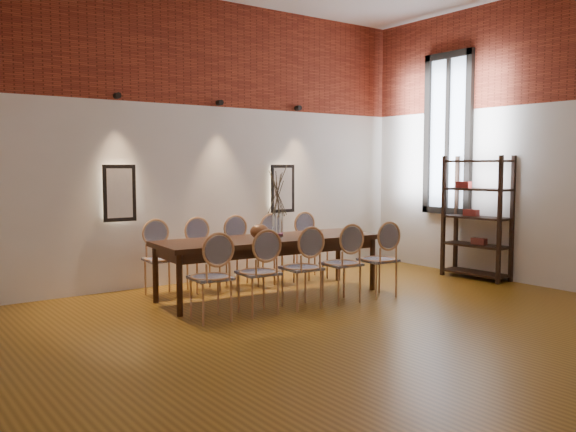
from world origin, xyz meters
TOP-DOWN VIEW (x-y plane):
  - floor at (0.00, 0.00)m, footprint 7.00×7.00m
  - wall_back at (0.00, 3.55)m, footprint 7.00×0.10m
  - wall_right at (3.55, 0.00)m, footprint 0.10×7.00m
  - brick_band_back at (0.00, 3.48)m, footprint 7.00×0.02m
  - niche_left at (-1.30, 3.45)m, footprint 0.36×0.06m
  - niche_right at (1.30, 3.45)m, footprint 0.36×0.06m
  - spot_fixture_left at (-1.30, 3.42)m, footprint 0.08×0.10m
  - spot_fixture_mid at (0.20, 3.42)m, footprint 0.08×0.10m
  - spot_fixture_right at (1.60, 3.42)m, footprint 0.08×0.10m
  - window_glass at (3.46, 2.00)m, footprint 0.02×0.78m
  - window_frame at (3.44, 2.00)m, footprint 0.08×0.90m
  - window_mullion at (3.44, 2.00)m, footprint 0.06×0.06m
  - dining_table at (0.13, 2.07)m, footprint 2.95×1.14m
  - chair_near_a at (-1.07, 1.41)m, footprint 0.47×0.47m
  - chair_near_b at (-0.50, 1.37)m, footprint 0.47×0.47m
  - chair_near_c at (0.08, 1.33)m, footprint 0.47×0.47m
  - chair_near_d at (0.66, 1.29)m, footprint 0.47×0.47m
  - chair_near_e at (1.23, 1.24)m, footprint 0.47×0.47m
  - chair_far_a at (-0.97, 2.90)m, footprint 0.47×0.47m
  - chair_far_b at (-0.39, 2.86)m, footprint 0.47×0.47m
  - chair_far_c at (0.19, 2.81)m, footprint 0.47×0.47m
  - chair_far_d at (0.76, 2.77)m, footprint 0.47×0.47m
  - chair_far_e at (1.34, 2.73)m, footprint 0.47×0.47m
  - vase at (0.25, 2.06)m, footprint 0.14×0.14m
  - dried_branches at (0.25, 2.06)m, footprint 0.50×0.50m
  - bowl at (-0.04, 2.03)m, footprint 0.24×0.24m
  - book at (0.22, 2.27)m, footprint 0.27×0.20m
  - shelving_rack at (3.28, 1.30)m, footprint 0.43×1.02m

SIDE VIEW (x-z plane):
  - floor at x=0.00m, z-range -0.02..0.00m
  - dining_table at x=0.13m, z-range 0.00..0.75m
  - chair_near_a at x=-1.07m, z-range 0.00..0.94m
  - chair_near_b at x=-0.50m, z-range 0.00..0.94m
  - chair_near_c at x=0.08m, z-range 0.00..0.94m
  - chair_near_d at x=0.66m, z-range 0.00..0.94m
  - chair_near_e at x=1.23m, z-range 0.00..0.94m
  - chair_far_a at x=-0.97m, z-range 0.00..0.94m
  - chair_far_b at x=-0.39m, z-range 0.00..0.94m
  - chair_far_c at x=0.19m, z-range 0.00..0.94m
  - chair_far_d at x=0.76m, z-range 0.00..0.94m
  - chair_far_e at x=1.34m, z-range 0.00..0.94m
  - book at x=0.22m, z-range 0.75..0.78m
  - bowl at x=-0.04m, z-range 0.75..0.93m
  - vase at x=0.25m, z-range 0.75..1.05m
  - shelving_rack at x=3.28m, z-range 0.00..1.80m
  - niche_left at x=-1.30m, z-range 0.97..1.63m
  - niche_right at x=1.30m, z-range 0.97..1.63m
  - dried_branches at x=0.25m, z-range 1.00..1.70m
  - wall_back at x=0.00m, z-range 0.00..4.00m
  - wall_right at x=3.55m, z-range 0.00..4.00m
  - window_glass at x=3.46m, z-range 0.96..3.34m
  - window_frame at x=3.44m, z-range 0.90..3.40m
  - window_mullion at x=3.44m, z-range 0.95..3.35m
  - spot_fixture_left at x=-1.30m, z-range 2.51..2.59m
  - spot_fixture_mid at x=0.20m, z-range 2.51..2.59m
  - spot_fixture_right at x=1.60m, z-range 2.51..2.59m
  - brick_band_back at x=0.00m, z-range 2.50..4.00m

